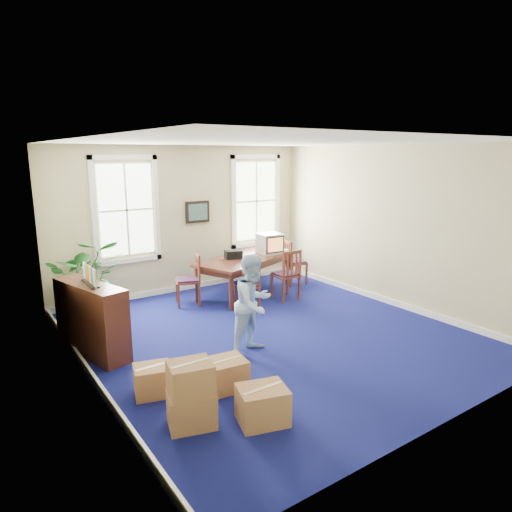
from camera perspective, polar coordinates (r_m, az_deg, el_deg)
floor at (r=7.92m, az=1.88°, el=-9.75°), size 6.50×6.50×0.00m
ceiling at (r=7.32m, az=2.07°, el=14.08°), size 6.50×6.50×0.00m
wall_back at (r=10.22m, az=-8.92°, el=4.54°), size 6.50×0.00×6.50m
wall_front at (r=5.28m, az=23.42°, el=-3.99°), size 6.50×0.00×6.50m
wall_left at (r=6.21m, az=-20.94°, el=-1.40°), size 0.00×6.50×6.50m
wall_right at (r=9.52m, az=16.70°, el=3.57°), size 0.00×6.50×6.50m
baseboard_back at (r=10.52m, az=-8.56°, el=-3.81°), size 6.00×0.04×0.12m
baseboard_left at (r=6.73m, az=-19.63°, el=-14.18°), size 0.04×6.50×0.12m
baseboard_right at (r=9.85m, az=16.02°, el=-5.32°), size 0.04×6.50×0.12m
window_left at (r=9.68m, az=-15.91°, el=5.55°), size 1.40×0.12×2.20m
window_right at (r=11.11m, az=-0.01°, el=6.89°), size 1.40×0.12×2.20m
wall_picture at (r=10.29m, az=-7.32°, el=5.48°), size 0.58×0.06×0.48m
conference_table at (r=10.04m, az=-1.33°, el=-2.43°), size 2.60×1.86×0.81m
crt_tv at (r=10.33m, az=1.75°, el=1.59°), size 0.55×0.59×0.45m
game_console at (r=10.52m, az=3.34°, el=0.67°), size 0.21×0.25×0.06m
equipment_bag at (r=9.83m, az=-2.83°, el=0.20°), size 0.41×0.32×0.18m
chair_near_left at (r=9.12m, az=-1.11°, el=-3.63°), size 0.47×0.47×0.92m
chair_near_right at (r=9.64m, az=3.72°, el=-2.26°), size 0.50×0.50×1.08m
chair_end_left at (r=9.35m, az=-8.56°, el=-2.94°), size 0.60×0.60×1.05m
chair_end_right at (r=10.82m, az=4.90°, el=-0.71°), size 0.56×0.56×1.05m
man at (r=7.01m, az=-0.31°, el=-5.97°), size 0.90×0.79×1.55m
credenza at (r=7.43m, az=-19.85°, el=-7.37°), size 0.78×1.51×1.14m
brochure_rack at (r=7.23m, az=-20.11°, el=-1.99°), size 0.23×0.68×0.29m
potted_plant at (r=9.08m, az=-20.32°, el=-2.58°), size 1.58×1.45×1.51m
cardboard_boxes at (r=5.54m, az=-6.68°, el=-15.63°), size 1.65×1.65×0.80m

